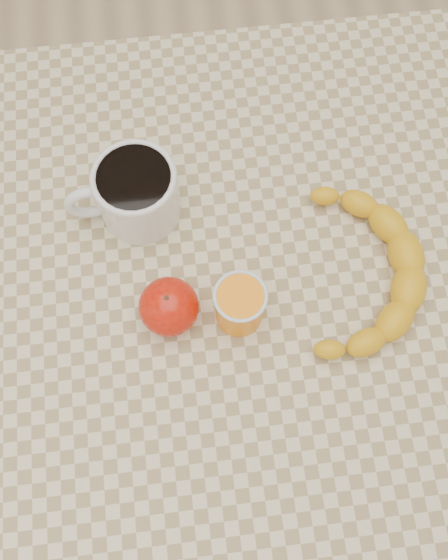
{
  "coord_description": "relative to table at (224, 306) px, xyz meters",
  "views": [
    {
      "loc": [
        -0.03,
        -0.26,
        1.49
      ],
      "look_at": [
        0.0,
        0.0,
        0.77
      ],
      "focal_mm": 40.0,
      "sensor_mm": 36.0,
      "label": 1
    }
  ],
  "objects": [
    {
      "name": "ground",
      "position": [
        0.0,
        0.0,
        -0.66
      ],
      "size": [
        3.0,
        3.0,
        0.0
      ],
      "primitive_type": "plane",
      "color": "tan",
      "rests_on": "ground"
    },
    {
      "name": "table",
      "position": [
        0.0,
        0.0,
        0.0
      ],
      "size": [
        0.8,
        0.8,
        0.75
      ],
      "color": "beige",
      "rests_on": "ground"
    },
    {
      "name": "orange_juice_glass",
      "position": [
        0.01,
        -0.04,
        0.12
      ],
      "size": [
        0.06,
        0.06,
        0.07
      ],
      "color": "orange",
      "rests_on": "table"
    },
    {
      "name": "banana",
      "position": [
        0.17,
        -0.01,
        0.11
      ],
      "size": [
        0.35,
        0.39,
        0.04
      ],
      "primitive_type": null,
      "rotation": [
        0.0,
        0.0,
        -0.32
      ],
      "color": "gold",
      "rests_on": "table"
    },
    {
      "name": "coffee_mug",
      "position": [
        -0.1,
        0.12,
        0.13
      ],
      "size": [
        0.15,
        0.11,
        0.09
      ],
      "color": "silver",
      "rests_on": "table"
    },
    {
      "name": "apple",
      "position": [
        -0.07,
        -0.03,
        0.12
      ],
      "size": [
        0.09,
        0.09,
        0.07
      ],
      "color": "#A80D05",
      "rests_on": "table"
    }
  ]
}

